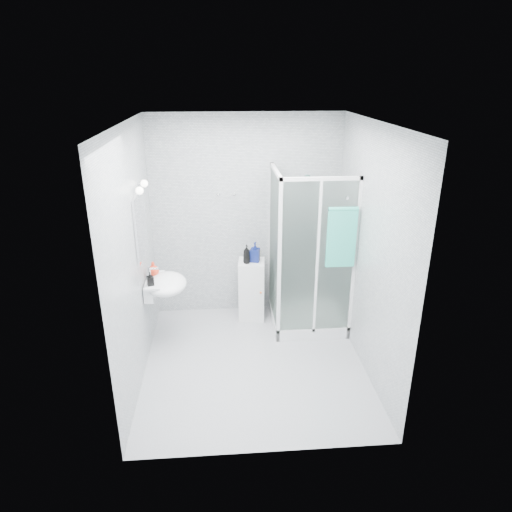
{
  "coord_description": "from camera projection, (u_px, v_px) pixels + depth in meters",
  "views": [
    {
      "loc": [
        -0.32,
        -4.28,
        3.02
      ],
      "look_at": [
        0.05,
        0.35,
        1.15
      ],
      "focal_mm": 32.0,
      "sensor_mm": 36.0,
      "label": 1
    }
  ],
  "objects": [
    {
      "name": "soap_dispenser_black",
      "position": [
        150.0,
        279.0,
        4.95
      ],
      "size": [
        0.09,
        0.09,
        0.15
      ],
      "primitive_type": "imported",
      "rotation": [
        0.0,
        0.0,
        0.34
      ],
      "color": "black",
      "rests_on": "wall_basin"
    },
    {
      "name": "shower_enclosure",
      "position": [
        303.0,
        294.0,
        5.7
      ],
      "size": [
        0.9,
        0.95,
        2.0
      ],
      "color": "white",
      "rests_on": "ground"
    },
    {
      "name": "room",
      "position": [
        254.0,
        255.0,
        4.62
      ],
      "size": [
        2.4,
        2.6,
        2.6
      ],
      "color": "silver",
      "rests_on": "ground"
    },
    {
      "name": "wall_hooks",
      "position": [
        226.0,
        194.0,
        5.65
      ],
      "size": [
        0.23,
        0.06,
        0.03
      ],
      "color": "silver",
      "rests_on": "room"
    },
    {
      "name": "shampoo_bottle_a",
      "position": [
        247.0,
        254.0,
        5.69
      ],
      "size": [
        0.11,
        0.11,
        0.24
      ],
      "primitive_type": "imported",
      "rotation": [
        0.0,
        0.0,
        0.18
      ],
      "color": "black",
      "rests_on": "storage_cabinet"
    },
    {
      "name": "shampoo_bottle_b",
      "position": [
        255.0,
        252.0,
        5.74
      ],
      "size": [
        0.14,
        0.14,
        0.25
      ],
      "primitive_type": "imported",
      "rotation": [
        0.0,
        0.0,
        -0.27
      ],
      "color": "navy",
      "rests_on": "storage_cabinet"
    },
    {
      "name": "mirror",
      "position": [
        140.0,
        226.0,
        4.88
      ],
      "size": [
        0.02,
        0.6,
        0.7
      ],
      "primitive_type": "cube",
      "color": "white",
      "rests_on": "room"
    },
    {
      "name": "vanity_lights",
      "position": [
        141.0,
        187.0,
        4.72
      ],
      "size": [
        0.1,
        0.4,
        0.08
      ],
      "color": "silver",
      "rests_on": "room"
    },
    {
      "name": "storage_cabinet",
      "position": [
        252.0,
        290.0,
        5.93
      ],
      "size": [
        0.36,
        0.37,
        0.8
      ],
      "rotation": [
        0.0,
        0.0,
        -0.1
      ],
      "color": "white",
      "rests_on": "ground"
    },
    {
      "name": "hand_towel",
      "position": [
        342.0,
        236.0,
        5.01
      ],
      "size": [
        0.32,
        0.05,
        0.69
      ],
      "color": "#30B89F",
      "rests_on": "shower_enclosure"
    },
    {
      "name": "soap_dispenser_orange",
      "position": [
        153.0,
        269.0,
        5.2
      ],
      "size": [
        0.14,
        0.14,
        0.17
      ],
      "primitive_type": "imported",
      "rotation": [
        0.0,
        0.0,
        0.1
      ],
      "color": "red",
      "rests_on": "wall_basin"
    },
    {
      "name": "wall_basin",
      "position": [
        164.0,
        284.0,
        5.15
      ],
      "size": [
        0.46,
        0.56,
        0.35
      ],
      "color": "white",
      "rests_on": "ground"
    }
  ]
}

